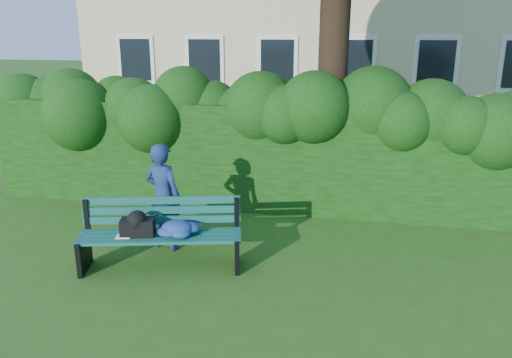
# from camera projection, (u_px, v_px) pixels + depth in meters

# --- Properties ---
(ground) EXTENTS (80.00, 80.00, 0.00)m
(ground) POSITION_uv_depth(u_px,v_px,m) (247.00, 258.00, 6.78)
(ground) COLOR #2D551A
(ground) RESTS_ON ground
(hedge) EXTENTS (10.00, 1.00, 1.80)m
(hedge) POSITION_uv_depth(u_px,v_px,m) (274.00, 156.00, 8.59)
(hedge) COLOR #10330B
(hedge) RESTS_ON ground
(park_bench) EXTENTS (2.13, 1.03, 0.89)m
(park_bench) POSITION_uv_depth(u_px,v_px,m) (161.00, 231.00, 6.40)
(park_bench) COLOR #0D4439
(park_bench) RESTS_ON ground
(man_reading) EXTENTS (0.64, 0.50, 1.53)m
(man_reading) POSITION_uv_depth(u_px,v_px,m) (163.00, 197.00, 6.90)
(man_reading) COLOR navy
(man_reading) RESTS_ON ground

